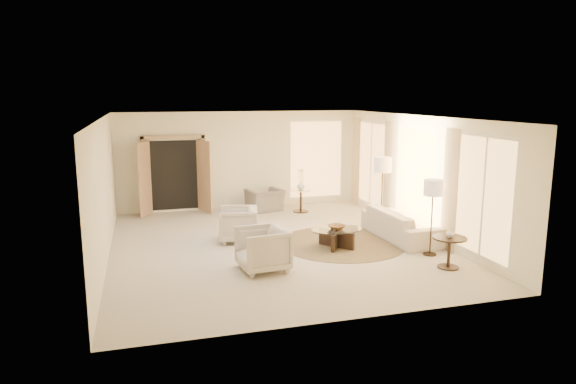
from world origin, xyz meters
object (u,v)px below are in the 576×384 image
object	(u,v)px
bowl	(337,227)
side_vase	(301,186)
coffee_table	(336,236)
end_vase	(450,233)
end_table	(449,247)
floor_lamp_near	(383,168)
armchair_right	(263,247)
side_table	(301,198)
floor_lamp_far	(433,191)
armchair_left	(238,223)
accent_chair	(265,196)
sofa	(401,224)

from	to	relation	value
bowl	side_vase	world-z (taller)	side_vase
coffee_table	end_vase	world-z (taller)	end_vase
end_table	bowl	distance (m)	2.42
floor_lamp_near	side_vase	size ratio (longest dim) A/B	7.87
end_table	coffee_table	bearing A→B (deg)	130.71
coffee_table	armchair_right	bearing A→B (deg)	-152.54
armchair_right	side_vase	world-z (taller)	armchair_right
side_table	coffee_table	bearing A→B (deg)	-94.66
side_table	bowl	size ratio (longest dim) A/B	1.80
side_vase	floor_lamp_far	bearing A→B (deg)	-72.92
floor_lamp_far	side_vase	world-z (taller)	floor_lamp_far
end_vase	armchair_left	bearing A→B (deg)	140.33
bowl	floor_lamp_far	bearing A→B (deg)	-31.29
floor_lamp_far	side_vase	bearing A→B (deg)	107.08
end_vase	side_vase	distance (m)	5.50
floor_lamp_near	accent_chair	bearing A→B (deg)	131.04
armchair_left	side_table	size ratio (longest dim) A/B	1.32
armchair_left	end_table	size ratio (longest dim) A/B	1.33
sofa	end_table	bearing A→B (deg)	175.65
bowl	armchair_left	bearing A→B (deg)	150.74
armchair_right	coffee_table	distance (m)	2.11
coffee_table	sofa	bearing A→B (deg)	8.98
floor_lamp_near	side_vase	xyz separation A→B (m)	(-1.39, 2.24, -0.75)
floor_lamp_near	bowl	distance (m)	2.35
armchair_right	side_vase	bearing A→B (deg)	148.81
end_table	floor_lamp_near	xyz separation A→B (m)	(0.10, 3.10, 1.09)
armchair_left	side_vase	bearing A→B (deg)	148.92
sofa	side_vase	xyz separation A→B (m)	(-1.39, 3.24, 0.42)
side_vase	floor_lamp_near	bearing A→B (deg)	-58.20
side_table	floor_lamp_near	size ratio (longest dim) A/B	0.37
coffee_table	side_vase	world-z (taller)	side_vase
armchair_left	side_vase	distance (m)	3.31
end_table	side_table	size ratio (longest dim) A/B	0.99
bowl	side_vase	size ratio (longest dim) A/B	1.60
armchair_left	side_vase	xyz separation A→B (m)	(2.24, 2.42, 0.33)
accent_chair	coffee_table	xyz separation A→B (m)	(0.65, -3.94, -0.15)
end_table	sofa	bearing A→B (deg)	87.33
end_table	armchair_right	bearing A→B (deg)	165.93
armchair_right	side_vase	xyz separation A→B (m)	(2.15, 4.48, 0.30)
accent_chair	end_vase	bearing A→B (deg)	97.14
sofa	end_table	size ratio (longest dim) A/B	3.56
sofa	accent_chair	bearing A→B (deg)	30.67
armchair_left	floor_lamp_near	bearing A→B (deg)	104.45
coffee_table	accent_chair	bearing A→B (deg)	99.39
end_table	bowl	world-z (taller)	end_table
sofa	armchair_left	bearing A→B (deg)	75.46
side_table	floor_lamp_far	size ratio (longest dim) A/B	0.41
accent_chair	end_table	size ratio (longest dim) A/B	1.46
end_vase	side_vase	size ratio (longest dim) A/B	0.72
end_table	floor_lamp_near	bearing A→B (deg)	88.19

